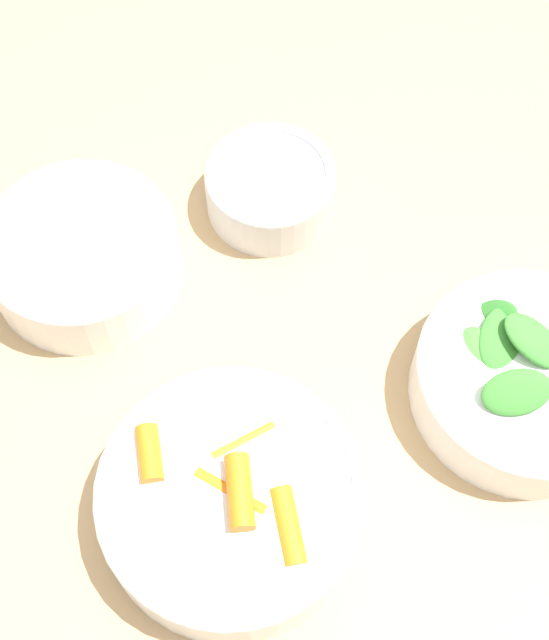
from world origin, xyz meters
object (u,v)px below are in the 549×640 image
(bowl_carrots, at_px, (232,499))
(bowl_cookies, at_px, (271,187))
(bowl_greens, at_px, (525,378))
(bowl_beans_hotdog, at_px, (84,256))

(bowl_carrots, distance_m, bowl_cookies, 0.29)
(bowl_cookies, bearing_deg, bowl_greens, -164.89)
(bowl_carrots, bearing_deg, bowl_beans_hotdog, -0.09)
(bowl_carrots, relative_size, bowl_greens, 1.09)
(bowl_greens, xyz_separation_m, bowl_beans_hotdog, (0.29, 0.24, -0.00))
(bowl_carrots, xyz_separation_m, bowl_beans_hotdog, (0.25, -0.00, -0.00))
(bowl_beans_hotdog, relative_size, bowl_cookies, 1.42)
(bowl_carrots, xyz_separation_m, bowl_cookies, (0.23, -0.17, -0.00))
(bowl_greens, xyz_separation_m, bowl_cookies, (0.26, 0.07, -0.00))
(bowl_beans_hotdog, bearing_deg, bowl_cookies, -97.24)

